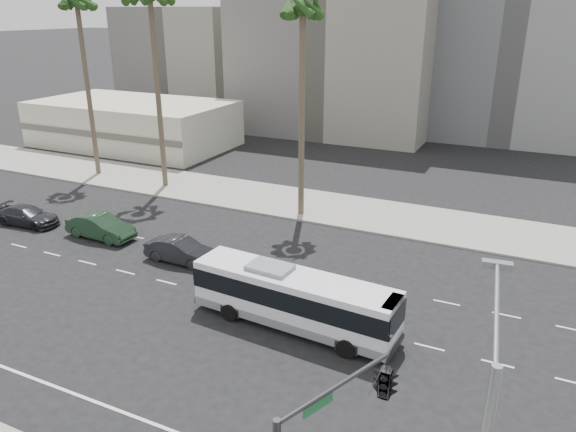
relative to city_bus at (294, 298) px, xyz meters
The scene contains 14 objects.
ground 3.15m from the city_bus, 158.05° to the left, with size 700.00×700.00×0.00m, color black.
sidewalk_north 16.78m from the city_bus, 98.72° to the left, with size 120.00×7.00×0.15m, color gray.
commercial_low 42.30m from the city_bus, 140.30° to the left, with size 22.00×12.16×5.00m.
midrise_beige_west 48.83m from the city_bus, 107.53° to the left, with size 24.00×18.00×18.00m, color slate.
midrise_gray_center 54.51m from the city_bus, 84.12° to the left, with size 20.00×20.00×26.00m, color slate.
midrise_beige_far 65.43m from the city_bus, 128.47° to the left, with size 18.00×16.00×15.00m, color slate.
city_bus is the anchor object (origin of this frame).
car_a 10.09m from the city_bus, 158.58° to the left, with size 4.59×1.60×1.51m, color black.
car_b 17.15m from the city_bus, 164.96° to the left, with size 5.01×1.75×1.65m, color #1E3823.
car_c 23.49m from the city_bus, behind, with size 4.80×1.95×1.39m, color #222328.
traffic_signal 12.94m from the city_bus, 55.91° to the right, with size 3.09×4.33×6.77m.
palm_near 20.18m from the city_bus, 112.69° to the left, with size 4.74×4.74×15.96m.
palm_mid 28.70m from the city_bus, 141.46° to the left, with size 5.54×5.54×17.09m.
palm_far 34.74m from the city_bus, 149.99° to the left, with size 4.81×4.81×16.54m.
Camera 1 is at (12.19, -22.14, 14.68)m, focal length 33.90 mm.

